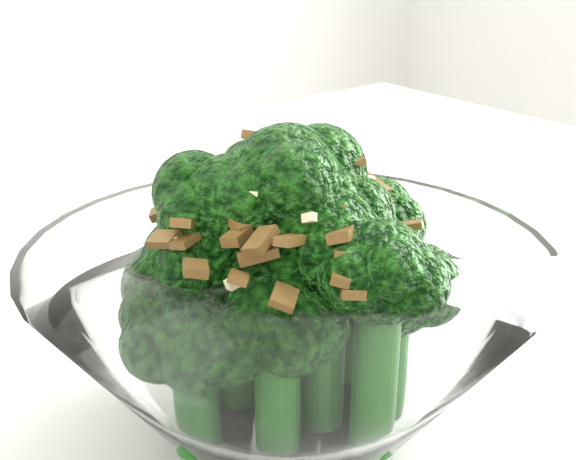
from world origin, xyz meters
TOP-DOWN VIEW (x-y plane):
  - table at (0.13, 0.14)m, footprint 1.27×0.91m
  - broccoli_dish at (0.14, 0.01)m, footprint 0.25×0.25m

SIDE VIEW (x-z plane):
  - table at x=0.13m, z-range 0.31..1.06m
  - broccoli_dish at x=0.14m, z-range 0.73..0.89m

